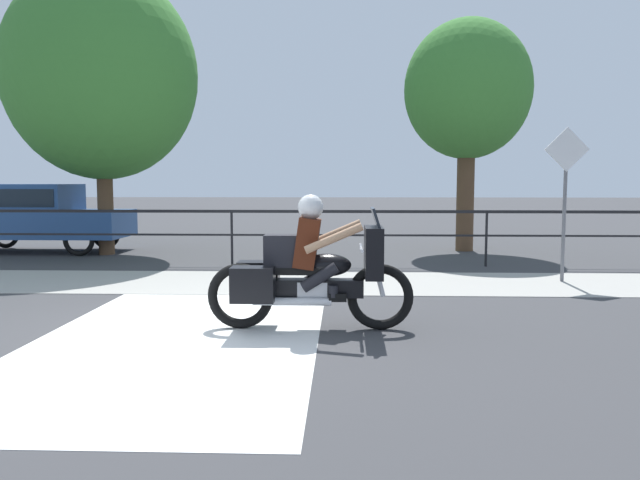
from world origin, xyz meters
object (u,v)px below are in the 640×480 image
(parked_car, at_px, (35,213))
(tree_behind_car, at_px, (101,75))
(street_sign, at_px, (565,185))
(motorcycle, at_px, (309,270))
(tree_behind_sign, at_px, (468,91))

(parked_car, height_order, tree_behind_car, tree_behind_car)
(tree_behind_car, bearing_deg, street_sign, -21.69)
(motorcycle, height_order, tree_behind_car, tree_behind_car)
(street_sign, xyz_separation_m, tree_behind_sign, (-0.73, 4.75, 2.22))
(motorcycle, height_order, tree_behind_sign, tree_behind_sign)
(parked_car, relative_size, tree_behind_sign, 0.75)
(motorcycle, bearing_deg, street_sign, 44.54)
(motorcycle, relative_size, tree_behind_car, 0.36)
(motorcycle, xyz_separation_m, street_sign, (4.10, 3.54, 0.95))
(street_sign, bearing_deg, motorcycle, -139.21)
(motorcycle, distance_m, street_sign, 5.50)
(motorcycle, height_order, parked_car, parked_car)
(street_sign, bearing_deg, parked_car, 159.67)
(parked_car, height_order, tree_behind_sign, tree_behind_sign)
(motorcycle, relative_size, street_sign, 0.91)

